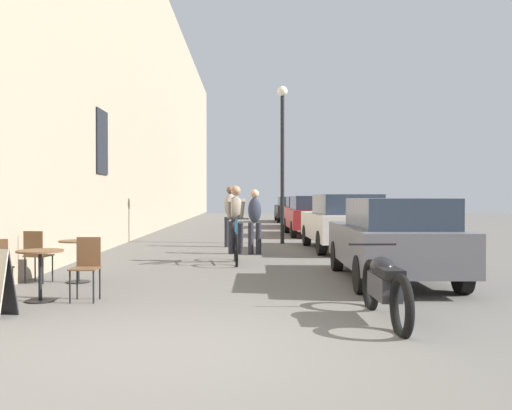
% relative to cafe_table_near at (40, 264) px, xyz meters
% --- Properties ---
extents(ground_plane, '(88.00, 88.00, 0.00)m').
position_rel_cafe_table_near_xyz_m(ground_plane, '(2.24, -2.56, -0.52)').
color(ground_plane, '#5B5954').
extents(building_facade_left, '(0.54, 68.00, 11.11)m').
position_rel_cafe_table_near_xyz_m(building_facade_left, '(-1.21, 11.44, 5.03)').
color(building_facade_left, tan).
rests_on(building_facade_left, ground_plane).
extents(cafe_table_near, '(0.64, 0.64, 0.72)m').
position_rel_cafe_table_near_xyz_m(cafe_table_near, '(0.00, 0.00, 0.00)').
color(cafe_table_near, black).
rests_on(cafe_table_near, ground_plane).
extents(cafe_chair_near_toward_street, '(0.38, 0.38, 0.89)m').
position_rel_cafe_table_near_xyz_m(cafe_chair_near_toward_street, '(0.63, 0.08, -0.00)').
color(cafe_chair_near_toward_street, black).
rests_on(cafe_chair_near_toward_street, ground_plane).
extents(cafe_table_mid, '(0.64, 0.64, 0.72)m').
position_rel_cafe_table_near_xyz_m(cafe_table_mid, '(0.00, 1.76, 0.00)').
color(cafe_table_mid, black).
rests_on(cafe_table_mid, ground_plane).
extents(cafe_chair_mid_toward_street, '(0.44, 0.44, 0.89)m').
position_rel_cafe_table_near_xyz_m(cafe_chair_mid_toward_street, '(-0.68, 1.68, -0.00)').
color(cafe_chair_mid_toward_street, black).
rests_on(cafe_chair_mid_toward_street, ground_plane).
extents(cyclist_on_bicycle, '(0.52, 1.76, 1.74)m').
position_rel_cafe_table_near_xyz_m(cyclist_on_bicycle, '(2.64, 4.57, 0.29)').
color(cyclist_on_bicycle, black).
rests_on(cyclist_on_bicycle, ground_plane).
extents(pedestrian_near, '(0.37, 0.28, 1.65)m').
position_rel_cafe_table_near_xyz_m(pedestrian_near, '(3.08, 6.45, 0.41)').
color(pedestrian_near, '#26262D').
rests_on(pedestrian_near, ground_plane).
extents(pedestrian_mid, '(0.37, 0.29, 1.77)m').
position_rel_cafe_table_near_xyz_m(pedestrian_mid, '(2.40, 8.53, 0.48)').
color(pedestrian_mid, '#26262D').
rests_on(pedestrian_mid, ground_plane).
extents(street_lamp, '(0.32, 0.32, 4.90)m').
position_rel_cafe_table_near_xyz_m(street_lamp, '(3.99, 9.67, 2.59)').
color(street_lamp, black).
rests_on(street_lamp, ground_plane).
extents(parked_car_nearest, '(1.78, 4.08, 1.44)m').
position_rel_cafe_table_near_xyz_m(parked_car_nearest, '(5.41, 1.76, 0.23)').
color(parked_car_nearest, '#595960').
rests_on(parked_car_nearest, ground_plane).
extents(parked_car_second, '(1.90, 4.33, 1.52)m').
position_rel_cafe_table_near_xyz_m(parked_car_second, '(5.52, 7.45, 0.27)').
color(parked_car_second, beige).
rests_on(parked_car_second, ground_plane).
extents(parked_car_third, '(1.83, 4.21, 1.49)m').
position_rel_cafe_table_near_xyz_m(parked_car_third, '(5.30, 13.36, 0.25)').
color(parked_car_third, maroon).
rests_on(parked_car_third, ground_plane).
extents(parked_car_fourth, '(1.77, 4.13, 1.47)m').
position_rel_cafe_table_near_xyz_m(parked_car_fourth, '(5.49, 18.92, 0.24)').
color(parked_car_fourth, maroon).
rests_on(parked_car_fourth, ground_plane).
extents(parked_car_fifth, '(1.74, 4.08, 1.45)m').
position_rel_cafe_table_near_xyz_m(parked_car_fifth, '(5.40, 24.87, 0.23)').
color(parked_car_fifth, black).
rests_on(parked_car_fifth, ground_plane).
extents(parked_motorcycle, '(0.62, 2.15, 0.92)m').
position_rel_cafe_table_near_xyz_m(parked_motorcycle, '(4.53, -1.28, -0.12)').
color(parked_motorcycle, black).
rests_on(parked_motorcycle, ground_plane).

